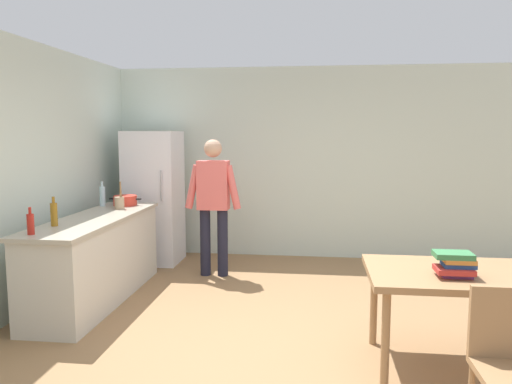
# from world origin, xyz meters

# --- Properties ---
(ground_plane) EXTENTS (14.00, 14.00, 0.00)m
(ground_plane) POSITION_xyz_m (0.00, 0.00, 0.00)
(ground_plane) COLOR #936D47
(wall_back) EXTENTS (6.40, 0.12, 2.70)m
(wall_back) POSITION_xyz_m (0.00, 3.00, 1.35)
(wall_back) COLOR silver
(wall_back) RESTS_ON ground_plane
(wall_left) EXTENTS (0.12, 5.60, 2.70)m
(wall_left) POSITION_xyz_m (-2.60, 0.20, 1.35)
(wall_left) COLOR silver
(wall_left) RESTS_ON ground_plane
(kitchen_counter) EXTENTS (0.64, 2.20, 0.90)m
(kitchen_counter) POSITION_xyz_m (-2.00, 0.80, 0.45)
(kitchen_counter) COLOR beige
(kitchen_counter) RESTS_ON ground_plane
(refrigerator) EXTENTS (0.70, 0.67, 1.80)m
(refrigerator) POSITION_xyz_m (-1.90, 2.40, 0.90)
(refrigerator) COLOR white
(refrigerator) RESTS_ON ground_plane
(person) EXTENTS (0.70, 0.22, 1.70)m
(person) POSITION_xyz_m (-0.95, 1.85, 0.98)
(person) COLOR #1E1E2D
(person) RESTS_ON ground_plane
(dining_table) EXTENTS (1.40, 0.90, 0.75)m
(dining_table) POSITION_xyz_m (1.40, -0.30, 0.67)
(dining_table) COLOR #9E754C
(dining_table) RESTS_ON ground_plane
(cooking_pot) EXTENTS (0.40, 0.28, 0.12)m
(cooking_pot) POSITION_xyz_m (-2.00, 1.64, 0.96)
(cooking_pot) COLOR red
(cooking_pot) RESTS_ON kitchen_counter
(utensil_jar) EXTENTS (0.11, 0.11, 0.32)m
(utensil_jar) POSITION_xyz_m (-1.96, 1.36, 0.98)
(utensil_jar) COLOR tan
(utensil_jar) RESTS_ON kitchen_counter
(bottle_water_clear) EXTENTS (0.07, 0.07, 0.30)m
(bottle_water_clear) POSITION_xyz_m (-2.25, 1.54, 1.03)
(bottle_water_clear) COLOR silver
(bottle_water_clear) RESTS_ON kitchen_counter
(bottle_sauce_red) EXTENTS (0.06, 0.06, 0.24)m
(bottle_sauce_red) POSITION_xyz_m (-2.15, -0.11, 1.00)
(bottle_sauce_red) COLOR #B22319
(bottle_sauce_red) RESTS_ON kitchen_counter
(bottle_oil_amber) EXTENTS (0.06, 0.06, 0.28)m
(bottle_oil_amber) POSITION_xyz_m (-2.15, 0.28, 1.02)
(bottle_oil_amber) COLOR #996619
(bottle_oil_amber) RESTS_ON kitchen_counter
(book_stack) EXTENTS (0.28, 0.22, 0.18)m
(book_stack) POSITION_xyz_m (1.30, -0.44, 0.84)
(book_stack) COLOR #753D7F
(book_stack) RESTS_ON dining_table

